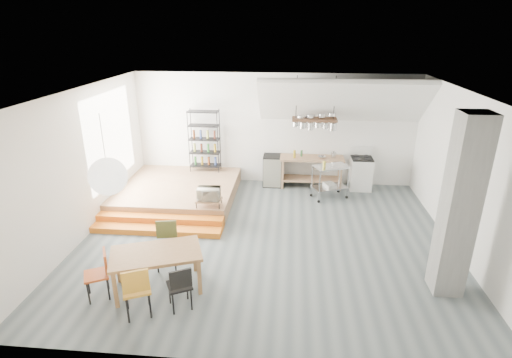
# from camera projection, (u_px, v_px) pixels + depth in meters

# --- Properties ---
(floor) EXTENTS (8.00, 8.00, 0.00)m
(floor) POSITION_uv_depth(u_px,v_px,m) (266.00, 239.00, 8.83)
(floor) COLOR #4F595C
(floor) RESTS_ON ground
(wall_back) EXTENTS (8.00, 0.04, 3.20)m
(wall_back) POSITION_uv_depth(u_px,v_px,m) (274.00, 130.00, 11.51)
(wall_back) COLOR silver
(wall_back) RESTS_ON ground
(wall_left) EXTENTS (0.04, 7.00, 3.20)m
(wall_left) POSITION_uv_depth(u_px,v_px,m) (81.00, 165.00, 8.60)
(wall_left) COLOR silver
(wall_left) RESTS_ON ground
(wall_right) EXTENTS (0.04, 7.00, 3.20)m
(wall_right) POSITION_uv_depth(u_px,v_px,m) (467.00, 177.00, 7.91)
(wall_right) COLOR silver
(wall_right) RESTS_ON ground
(ceiling) EXTENTS (8.00, 7.00, 0.02)m
(ceiling) POSITION_uv_depth(u_px,v_px,m) (267.00, 93.00, 7.68)
(ceiling) COLOR white
(ceiling) RESTS_ON wall_back
(slope_ceiling) EXTENTS (4.40, 1.44, 1.32)m
(slope_ceiling) POSITION_uv_depth(u_px,v_px,m) (342.00, 101.00, 10.45)
(slope_ceiling) COLOR white
(slope_ceiling) RESTS_ON wall_back
(window_pane) EXTENTS (0.02, 2.50, 2.20)m
(window_pane) POSITION_uv_depth(u_px,v_px,m) (111.00, 138.00, 9.91)
(window_pane) COLOR white
(window_pane) RESTS_ON wall_left
(platform) EXTENTS (3.00, 3.00, 0.40)m
(platform) POSITION_uv_depth(u_px,v_px,m) (179.00, 191.00, 10.83)
(platform) COLOR #956A4A
(platform) RESTS_ON ground
(step_lower) EXTENTS (3.00, 0.35, 0.13)m
(step_lower) POSITION_uv_depth(u_px,v_px,m) (156.00, 230.00, 9.07)
(step_lower) COLOR orange
(step_lower) RESTS_ON ground
(step_upper) EXTENTS (3.00, 0.35, 0.27)m
(step_upper) POSITION_uv_depth(u_px,v_px,m) (161.00, 220.00, 9.37)
(step_upper) COLOR orange
(step_upper) RESTS_ON ground
(concrete_column) EXTENTS (0.50, 0.50, 3.20)m
(concrete_column) POSITION_uv_depth(u_px,v_px,m) (459.00, 208.00, 6.58)
(concrete_column) COLOR slate
(concrete_column) RESTS_ON ground
(kitchen_counter) EXTENTS (1.80, 0.60, 0.91)m
(kitchen_counter) POSITION_uv_depth(u_px,v_px,m) (311.00, 167.00, 11.44)
(kitchen_counter) COLOR #956A4A
(kitchen_counter) RESTS_ON ground
(stove) EXTENTS (0.60, 0.60, 1.18)m
(stove) POSITION_uv_depth(u_px,v_px,m) (361.00, 173.00, 11.38)
(stove) COLOR white
(stove) RESTS_ON ground
(pot_rack) EXTENTS (1.20, 0.50, 1.43)m
(pot_rack) POSITION_uv_depth(u_px,v_px,m) (315.00, 122.00, 10.74)
(pot_rack) COLOR #42291A
(pot_rack) RESTS_ON ceiling
(wire_shelving) EXTENTS (0.88, 0.38, 1.80)m
(wire_shelving) POSITION_uv_depth(u_px,v_px,m) (204.00, 140.00, 11.50)
(wire_shelving) COLOR black
(wire_shelving) RESTS_ON platform
(microwave_shelf) EXTENTS (0.60, 0.40, 0.16)m
(microwave_shelf) POSITION_uv_depth(u_px,v_px,m) (209.00, 200.00, 9.45)
(microwave_shelf) COLOR #956A4A
(microwave_shelf) RESTS_ON platform
(paper_lantern) EXTENTS (0.60, 0.60, 0.60)m
(paper_lantern) POSITION_uv_depth(u_px,v_px,m) (108.00, 176.00, 6.26)
(paper_lantern) COLOR white
(paper_lantern) RESTS_ON ceiling
(dining_table) EXTENTS (1.75, 1.34, 0.73)m
(dining_table) POSITION_uv_depth(u_px,v_px,m) (156.00, 256.00, 6.96)
(dining_table) COLOR olive
(dining_table) RESTS_ON ground
(chair_mustard) EXTENTS (0.57, 0.57, 0.94)m
(chair_mustard) POSITION_uv_depth(u_px,v_px,m) (136.00, 287.00, 6.28)
(chair_mustard) COLOR #C58421
(chair_mustard) RESTS_ON ground
(chair_black) EXTENTS (0.51, 0.51, 0.82)m
(chair_black) POSITION_uv_depth(u_px,v_px,m) (180.00, 284.00, 6.47)
(chair_black) COLOR black
(chair_black) RESTS_ON ground
(chair_olive) EXTENTS (0.49, 0.49, 0.91)m
(chair_olive) POSITION_uv_depth(u_px,v_px,m) (166.00, 241.00, 7.68)
(chair_olive) COLOR brown
(chair_olive) RESTS_ON ground
(chair_red) EXTENTS (0.53, 0.53, 0.86)m
(chair_red) POSITION_uv_depth(u_px,v_px,m) (100.00, 270.00, 6.79)
(chair_red) COLOR #BF4A1B
(chair_red) RESTS_ON ground
(rolling_cart) EXTENTS (1.04, 0.84, 0.91)m
(rolling_cart) POSITION_uv_depth(u_px,v_px,m) (330.00, 177.00, 10.73)
(rolling_cart) COLOR silver
(rolling_cart) RESTS_ON ground
(mini_fridge) EXTENTS (0.54, 0.54, 0.91)m
(mini_fridge) POSITION_uv_depth(u_px,v_px,m) (273.00, 170.00, 11.64)
(mini_fridge) COLOR black
(mini_fridge) RESTS_ON ground
(microwave) EXTENTS (0.54, 0.37, 0.29)m
(microwave) POSITION_uv_depth(u_px,v_px,m) (209.00, 194.00, 9.39)
(microwave) COLOR beige
(microwave) RESTS_ON microwave_shelf
(bowl) EXTENTS (0.27, 0.27, 0.06)m
(bowl) POSITION_uv_depth(u_px,v_px,m) (322.00, 157.00, 11.26)
(bowl) COLOR silver
(bowl) RESTS_ON kitchen_counter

